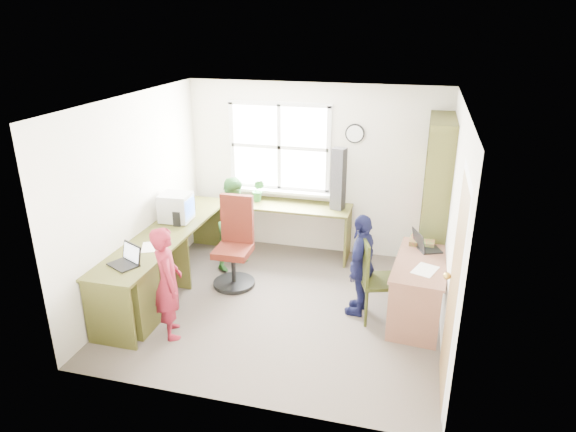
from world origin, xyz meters
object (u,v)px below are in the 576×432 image
object	(u,v)px
l_desk	(168,269)
person_navy	(362,265)
laptop_left	(127,260)
person_red	(168,283)
bookshelf	(434,205)
laptop_right	(424,245)
potted_plant	(258,190)
person_green	(236,223)
wooden_chair	(374,276)
cd_tower	(338,179)
swivel_chair	(235,247)
right_desk	(420,276)
crt_monitor	(176,207)

from	to	relation	value
l_desk	person_navy	size ratio (longest dim) A/B	2.45
laptop_left	person_red	size ratio (longest dim) A/B	0.31
person_red	bookshelf	bearing A→B (deg)	-85.24
laptop_right	potted_plant	bearing A→B (deg)	44.05
l_desk	person_green	size ratio (longest dim) A/B	2.35
wooden_chair	laptop_right	xyz separation A→B (m)	(0.51, 0.48, 0.23)
cd_tower	swivel_chair	bearing A→B (deg)	-122.41
bookshelf	l_desk	bearing A→B (deg)	-153.57
swivel_chair	cd_tower	distance (m)	1.67
potted_plant	person_green	distance (m)	0.65
person_green	person_navy	world-z (taller)	person_green
right_desk	laptop_right	xyz separation A→B (m)	(0.01, 0.33, 0.25)
l_desk	laptop_right	distance (m)	2.98
wooden_chair	laptop_right	world-z (taller)	wooden_chair
laptop_right	laptop_left	bearing A→B (deg)	89.68
bookshelf	swivel_chair	bearing A→B (deg)	-162.10
wooden_chair	laptop_left	distance (m)	2.68
bookshelf	crt_monitor	distance (m)	3.26
wooden_chair	person_navy	world-z (taller)	person_navy
bookshelf	potted_plant	size ratio (longest dim) A/B	6.45
right_desk	crt_monitor	distance (m)	3.12
swivel_chair	cd_tower	xyz separation A→B (m)	(1.12, 1.02, 0.68)
swivel_chair	laptop_left	size ratio (longest dim) A/B	2.94
person_navy	laptop_left	bearing A→B (deg)	-59.03
right_desk	crt_monitor	size ratio (longest dim) A/B	3.22
right_desk	crt_monitor	xyz separation A→B (m)	(-3.08, 0.30, 0.42)
swivel_chair	l_desk	bearing A→B (deg)	-130.60
wooden_chair	crt_monitor	bearing A→B (deg)	151.41
l_desk	crt_monitor	world-z (taller)	crt_monitor
potted_plant	person_red	distance (m)	2.33
wooden_chair	cd_tower	bearing A→B (deg)	95.94
person_red	potted_plant	bearing A→B (deg)	-39.05
l_desk	cd_tower	distance (m)	2.52
person_red	person_green	world-z (taller)	person_green
laptop_right	person_green	xyz separation A→B (m)	(-2.44, 0.39, -0.13)
person_green	swivel_chair	bearing A→B (deg)	-140.67
potted_plant	laptop_right	bearing A→B (deg)	-22.56
swivel_chair	wooden_chair	world-z (taller)	swivel_chair
l_desk	wooden_chair	xyz separation A→B (m)	(2.35, 0.30, 0.07)
right_desk	l_desk	bearing A→B (deg)	-166.10
potted_plant	person_red	size ratio (longest dim) A/B	0.26
person_green	crt_monitor	bearing A→B (deg)	144.75
bookshelf	laptop_right	bearing A→B (deg)	-97.83
laptop_left	person_red	bearing A→B (deg)	21.05
crt_monitor	laptop_right	size ratio (longest dim) A/B	0.98
bookshelf	person_green	world-z (taller)	bookshelf
laptop_right	person_red	size ratio (longest dim) A/B	0.32
cd_tower	person_navy	bearing A→B (deg)	-53.96
crt_monitor	laptop_right	distance (m)	3.09
bookshelf	wooden_chair	size ratio (longest dim) A/B	2.17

